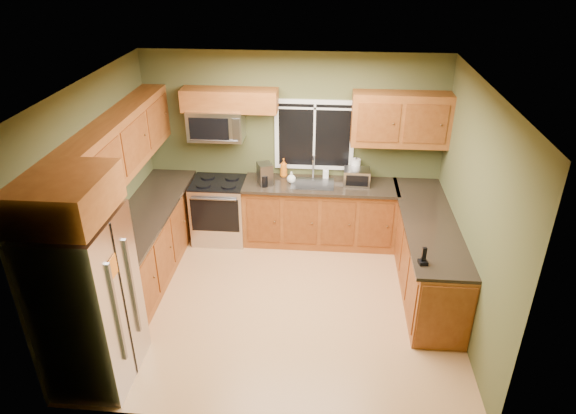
# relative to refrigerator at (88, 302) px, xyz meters

# --- Properties ---
(floor) EXTENTS (4.20, 4.20, 0.00)m
(floor) POSITION_rel_refrigerator_xyz_m (1.74, 1.30, -0.90)
(floor) COLOR tan
(floor) RESTS_ON ground
(ceiling) EXTENTS (4.20, 4.20, 0.00)m
(ceiling) POSITION_rel_refrigerator_xyz_m (1.74, 1.30, 1.80)
(ceiling) COLOR white
(ceiling) RESTS_ON back_wall
(back_wall) EXTENTS (4.20, 0.00, 4.20)m
(back_wall) POSITION_rel_refrigerator_xyz_m (1.74, 3.10, 0.45)
(back_wall) COLOR #4B4F2B
(back_wall) RESTS_ON ground
(front_wall) EXTENTS (4.20, 0.00, 4.20)m
(front_wall) POSITION_rel_refrigerator_xyz_m (1.74, -0.50, 0.45)
(front_wall) COLOR #4B4F2B
(front_wall) RESTS_ON ground
(left_wall) EXTENTS (0.00, 3.60, 3.60)m
(left_wall) POSITION_rel_refrigerator_xyz_m (-0.36, 1.30, 0.45)
(left_wall) COLOR #4B4F2B
(left_wall) RESTS_ON ground
(right_wall) EXTENTS (0.00, 3.60, 3.60)m
(right_wall) POSITION_rel_refrigerator_xyz_m (3.84, 1.30, 0.45)
(right_wall) COLOR #4B4F2B
(right_wall) RESTS_ON ground
(window) EXTENTS (1.12, 0.03, 1.02)m
(window) POSITION_rel_refrigerator_xyz_m (2.04, 3.08, 0.65)
(window) COLOR white
(window) RESTS_ON back_wall
(base_cabinets_left) EXTENTS (0.60, 2.65, 0.90)m
(base_cabinets_left) POSITION_rel_refrigerator_xyz_m (-0.06, 1.78, -0.45)
(base_cabinets_left) COLOR brown
(base_cabinets_left) RESTS_ON ground
(countertop_left) EXTENTS (0.65, 2.65, 0.04)m
(countertop_left) POSITION_rel_refrigerator_xyz_m (-0.04, 1.78, 0.02)
(countertop_left) COLOR black
(countertop_left) RESTS_ON base_cabinets_left
(base_cabinets_back) EXTENTS (2.17, 0.60, 0.90)m
(base_cabinets_back) POSITION_rel_refrigerator_xyz_m (2.15, 2.80, -0.45)
(base_cabinets_back) COLOR brown
(base_cabinets_back) RESTS_ON ground
(countertop_back) EXTENTS (2.17, 0.65, 0.04)m
(countertop_back) POSITION_rel_refrigerator_xyz_m (2.15, 2.78, 0.02)
(countertop_back) COLOR black
(countertop_back) RESTS_ON base_cabinets_back
(base_cabinets_peninsula) EXTENTS (0.60, 2.52, 0.90)m
(base_cabinets_peninsula) POSITION_rel_refrigerator_xyz_m (3.54, 1.84, -0.45)
(base_cabinets_peninsula) COLOR brown
(base_cabinets_peninsula) RESTS_ON ground
(countertop_peninsula) EXTENTS (0.65, 2.50, 0.04)m
(countertop_peninsula) POSITION_rel_refrigerator_xyz_m (3.51, 1.85, 0.02)
(countertop_peninsula) COLOR black
(countertop_peninsula) RESTS_ON base_cabinets_peninsula
(upper_cabinets_left) EXTENTS (0.33, 2.65, 0.72)m
(upper_cabinets_left) POSITION_rel_refrigerator_xyz_m (-0.20, 1.78, 0.96)
(upper_cabinets_left) COLOR brown
(upper_cabinets_left) RESTS_ON left_wall
(upper_cabinets_back_left) EXTENTS (1.30, 0.33, 0.30)m
(upper_cabinets_back_left) POSITION_rel_refrigerator_xyz_m (0.89, 2.94, 1.17)
(upper_cabinets_back_left) COLOR brown
(upper_cabinets_back_left) RESTS_ON back_wall
(upper_cabinets_back_right) EXTENTS (1.30, 0.33, 0.72)m
(upper_cabinets_back_right) POSITION_rel_refrigerator_xyz_m (3.19, 2.94, 0.96)
(upper_cabinets_back_right) COLOR brown
(upper_cabinets_back_right) RESTS_ON back_wall
(upper_cabinet_over_fridge) EXTENTS (0.72, 0.90, 0.38)m
(upper_cabinet_over_fridge) POSITION_rel_refrigerator_xyz_m (-0.00, 0.00, 1.13)
(upper_cabinet_over_fridge) COLOR brown
(upper_cabinet_over_fridge) RESTS_ON left_wall
(refrigerator) EXTENTS (0.74, 0.90, 1.80)m
(refrigerator) POSITION_rel_refrigerator_xyz_m (0.00, 0.00, 0.00)
(refrigerator) COLOR #B7B7BC
(refrigerator) RESTS_ON ground
(range) EXTENTS (0.76, 0.69, 0.94)m
(range) POSITION_rel_refrigerator_xyz_m (0.69, 2.77, -0.43)
(range) COLOR #B7B7BC
(range) RESTS_ON ground
(microwave) EXTENTS (0.76, 0.41, 0.42)m
(microwave) POSITION_rel_refrigerator_xyz_m (0.69, 2.91, 0.83)
(microwave) COLOR #B7B7BC
(microwave) RESTS_ON back_wall
(sink) EXTENTS (0.60, 0.42, 0.36)m
(sink) POSITION_rel_refrigerator_xyz_m (2.04, 2.79, 0.05)
(sink) COLOR slate
(sink) RESTS_ON countertop_back
(toaster_oven) EXTENTS (0.37, 0.29, 0.23)m
(toaster_oven) POSITION_rel_refrigerator_xyz_m (2.65, 2.82, 0.15)
(toaster_oven) COLOR #B7B7BC
(toaster_oven) RESTS_ON countertop_back
(coffee_maker) EXTENTS (0.26, 0.29, 0.30)m
(coffee_maker) POSITION_rel_refrigerator_xyz_m (1.37, 2.72, 0.18)
(coffee_maker) COLOR slate
(coffee_maker) RESTS_ON countertop_back
(kettle) EXTENTS (0.21, 0.21, 0.28)m
(kettle) POSITION_rel_refrigerator_xyz_m (1.38, 2.75, 0.17)
(kettle) COLOR #B7B7BC
(kettle) RESTS_ON countertop_back
(paper_towel_roll) EXTENTS (0.16, 0.16, 0.34)m
(paper_towel_roll) POSITION_rel_refrigerator_xyz_m (2.64, 2.98, 0.20)
(paper_towel_roll) COLOR white
(paper_towel_roll) RESTS_ON countertop_back
(soap_bottle_a) EXTENTS (0.11, 0.11, 0.27)m
(soap_bottle_a) POSITION_rel_refrigerator_xyz_m (1.61, 3.00, 0.18)
(soap_bottle_a) COLOR orange
(soap_bottle_a) RESTS_ON countertop_back
(soap_bottle_b) EXTENTS (0.08, 0.08, 0.18)m
(soap_bottle_b) POSITION_rel_refrigerator_xyz_m (2.22, 3.00, 0.13)
(soap_bottle_b) COLOR white
(soap_bottle_b) RESTS_ON countertop_back
(soap_bottle_c) EXTENTS (0.15, 0.15, 0.16)m
(soap_bottle_c) POSITION_rel_refrigerator_xyz_m (1.74, 2.80, 0.12)
(soap_bottle_c) COLOR white
(soap_bottle_c) RESTS_ON countertop_back
(cordless_phone) EXTENTS (0.11, 0.11, 0.20)m
(cordless_phone) POSITION_rel_refrigerator_xyz_m (3.29, 0.88, 0.10)
(cordless_phone) COLOR black
(cordless_phone) RESTS_ON countertop_peninsula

